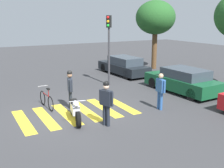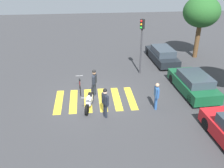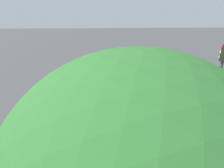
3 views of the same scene
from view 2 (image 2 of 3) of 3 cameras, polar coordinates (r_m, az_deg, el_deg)
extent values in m
plane|color=#38383A|center=(15.36, -3.93, -3.70)|extent=(60.00, 60.00, 0.00)
cylinder|color=black|center=(13.83, -5.89, -5.99)|extent=(0.63, 0.27, 0.62)
cylinder|color=black|center=(15.07, -4.74, -3.03)|extent=(0.63, 0.27, 0.62)
cube|color=silver|center=(14.39, -5.28, -3.73)|extent=(0.84, 0.45, 0.36)
ellipsoid|color=silver|center=(14.06, -5.51, -3.24)|extent=(0.52, 0.34, 0.24)
cube|color=black|center=(14.45, -5.16, -2.51)|extent=(0.48, 0.33, 0.12)
cylinder|color=#A5A5AD|center=(13.54, -5.95, -3.30)|extent=(0.17, 0.61, 0.04)
torus|color=black|center=(16.81, -7.58, 0.19)|extent=(0.68, 0.08, 0.68)
torus|color=black|center=(15.83, -7.38, -1.52)|extent=(0.68, 0.08, 0.68)
cylinder|color=maroon|center=(16.19, -7.54, 0.25)|extent=(0.85, 0.09, 0.04)
cylinder|color=maroon|center=(15.82, -7.52, 0.29)|extent=(0.03, 0.03, 0.34)
cube|color=black|center=(15.75, -7.56, 0.88)|extent=(0.21, 0.11, 0.06)
cylinder|color=#99999E|center=(16.45, -7.68, 1.91)|extent=(0.05, 0.46, 0.03)
cylinder|color=#1E232D|center=(15.69, -4.15, -1.32)|extent=(0.14, 0.14, 0.82)
cylinder|color=#1E232D|center=(15.85, -3.99, -1.03)|extent=(0.14, 0.14, 0.82)
cube|color=#1E232D|center=(15.46, -4.15, 1.12)|extent=(0.51, 0.33, 0.58)
sphere|color=#8C664C|center=(15.28, -4.20, 2.61)|extent=(0.22, 0.22, 0.22)
cylinder|color=#1E232D|center=(15.21, -4.41, 0.67)|extent=(0.09, 0.09, 0.55)
cylinder|color=#1E232D|center=(15.72, -3.89, 1.56)|extent=(0.09, 0.09, 0.55)
sphere|color=black|center=(15.24, -4.21, 2.96)|extent=(0.23, 0.23, 0.23)
cylinder|color=#1E232D|center=(13.45, -1.40, -6.36)|extent=(0.14, 0.14, 0.82)
cylinder|color=#1E232D|center=(13.58, -1.76, -6.00)|extent=(0.14, 0.14, 0.82)
cube|color=#1E232D|center=(13.15, -1.62, -3.61)|extent=(0.52, 0.37, 0.58)
sphere|color=beige|center=(12.94, -1.65, -1.92)|extent=(0.22, 0.22, 0.22)
cylinder|color=#1E232D|center=(12.93, -1.02, -4.17)|extent=(0.09, 0.09, 0.55)
cylinder|color=#1E232D|center=(13.38, -2.20, -3.08)|extent=(0.09, 0.09, 0.55)
sphere|color=black|center=(12.89, -1.65, -1.53)|extent=(0.23, 0.23, 0.23)
cylinder|color=#2D5999|center=(14.54, 10.10, -4.10)|extent=(0.14, 0.14, 0.82)
cylinder|color=#2D5999|center=(14.39, 10.24, -4.46)|extent=(0.14, 0.14, 0.82)
cube|color=#2D5999|center=(14.13, 10.39, -1.84)|extent=(0.49, 0.23, 0.58)
sphere|color=tan|center=(13.93, 10.53, -0.25)|extent=(0.22, 0.22, 0.22)
cylinder|color=#2D5999|center=(14.37, 10.16, -1.30)|extent=(0.09, 0.09, 0.55)
cylinder|color=#2D5999|center=(13.88, 10.63, -2.40)|extent=(0.09, 0.09, 0.55)
cube|color=yellow|center=(15.47, -12.30, -4.07)|extent=(2.94, 0.45, 0.01)
cube|color=yellow|center=(15.38, -8.97, -3.93)|extent=(2.94, 0.45, 0.01)
cube|color=yellow|center=(15.36, -5.61, -3.77)|extent=(2.94, 0.45, 0.01)
cube|color=yellow|center=(15.38, -2.25, -3.60)|extent=(2.94, 0.45, 0.01)
cube|color=yellow|center=(15.46, 1.08, -3.42)|extent=(2.94, 0.45, 0.01)
cube|color=yellow|center=(15.59, 4.37, -3.23)|extent=(2.94, 0.45, 0.01)
cylinder|color=black|center=(22.87, 8.48, 7.25)|extent=(0.65, 0.25, 0.64)
cylinder|color=black|center=(23.32, 11.90, 7.34)|extent=(0.65, 0.25, 0.64)
cylinder|color=black|center=(20.14, 10.95, 4.40)|extent=(0.65, 0.25, 0.64)
cylinder|color=black|center=(20.66, 14.74, 4.56)|extent=(0.65, 0.25, 0.64)
cube|color=black|center=(21.67, 11.49, 6.35)|extent=(4.58, 1.86, 0.59)
cube|color=#333D47|center=(21.29, 11.83, 7.58)|extent=(2.50, 1.57, 0.54)
cube|color=#F2EDCC|center=(23.46, 8.49, 8.35)|extent=(0.09, 0.20, 0.12)
cube|color=#F2EDCC|center=(23.79, 10.97, 8.41)|extent=(0.09, 0.20, 0.12)
cylinder|color=black|center=(17.88, 13.85, 1.19)|extent=(0.63, 0.25, 0.62)
cylinder|color=black|center=(18.53, 18.43, 1.48)|extent=(0.63, 0.25, 0.62)
cylinder|color=black|center=(15.48, 17.85, -3.45)|extent=(0.63, 0.25, 0.62)
cylinder|color=black|center=(16.23, 22.92, -2.91)|extent=(0.63, 0.25, 0.62)
cube|color=#14512D|center=(16.91, 18.25, -0.19)|extent=(4.47, 2.00, 0.66)
cube|color=#333D47|center=(16.50, 18.86, 1.29)|extent=(2.44, 1.70, 0.51)
cube|color=#F2EDCC|center=(18.40, 13.83, 2.91)|extent=(0.09, 0.20, 0.12)
cube|color=#F2EDCC|center=(18.87, 17.11, 3.08)|extent=(0.09, 0.20, 0.12)
cylinder|color=black|center=(13.47, 21.21, -8.69)|extent=(0.68, 0.25, 0.67)
cube|color=#F2EDCC|center=(13.91, 20.85, -6.04)|extent=(0.09, 0.20, 0.12)
cylinder|color=#38383D|center=(18.53, 6.76, 7.41)|extent=(0.12, 0.12, 3.46)
cube|color=black|center=(17.98, 7.11, 13.69)|extent=(0.34, 0.34, 0.70)
sphere|color=red|center=(17.83, 6.87, 14.36)|extent=(0.16, 0.16, 0.16)
sphere|color=orange|center=(17.88, 6.83, 13.64)|extent=(0.16, 0.16, 0.16)
sphere|color=green|center=(17.93, 6.79, 12.92)|extent=(0.16, 0.16, 0.16)
cylinder|color=brown|center=(23.29, 19.19, 9.32)|extent=(0.40, 0.40, 2.88)
ellipsoid|color=#235623|center=(22.74, 20.17, 15.56)|extent=(3.08, 3.08, 2.61)
camera|label=1|loc=(5.78, -47.65, -22.89)|focal=43.94mm
camera|label=3|loc=(16.73, 38.32, 14.92)|focal=29.53mm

